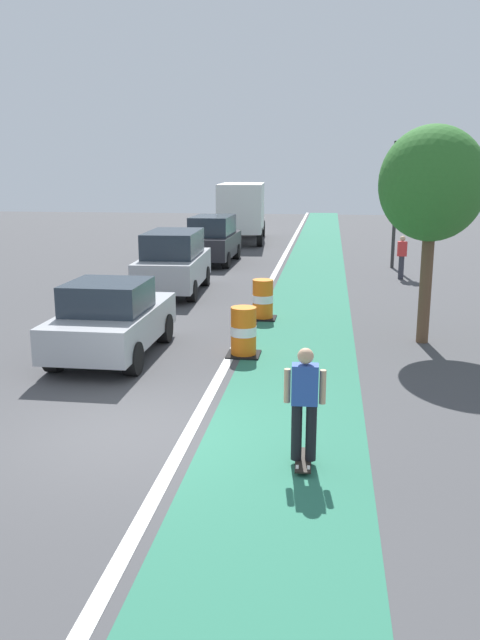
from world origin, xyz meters
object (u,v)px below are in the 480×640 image
object	(u,v)px
parked_suv_third	(213,239)
street_tree_sidewalk	(432,185)
delivery_truck_down_block	(243,208)
skateboarder_on_lane	(304,403)
traffic_barrel_front	(244,332)
pedestrian_crossing	(402,256)
traffic_barrel_mid	(263,300)
traffic_light_corner	(397,182)
parked_sedan_nearest	(112,319)
parked_suv_second	(174,262)

from	to	relation	value
parked_suv_third	street_tree_sidewalk	bearing A→B (deg)	-59.46
parked_suv_third	delivery_truck_down_block	world-z (taller)	delivery_truck_down_block
skateboarder_on_lane	street_tree_sidewalk	world-z (taller)	street_tree_sidewalk
parked_suv_third	delivery_truck_down_block	size ratio (longest dim) A/B	0.60
skateboarder_on_lane	traffic_barrel_front	size ratio (longest dim) A/B	1.55
pedestrian_crossing	skateboarder_on_lane	bearing A→B (deg)	-100.38
traffic_barrel_mid	traffic_light_corner	size ratio (longest dim) A/B	0.21
parked_sedan_nearest	delivery_truck_down_block	bearing A→B (deg)	90.53
parked_sedan_nearest	traffic_light_corner	distance (m)	16.13
parked_sedan_nearest	parked_suv_third	bearing A→B (deg)	91.46
traffic_barrel_mid	pedestrian_crossing	xyz separation A→B (m)	(4.44, 7.23, 0.33)
parked_suv_second	delivery_truck_down_block	bearing A→B (deg)	89.23
parked_suv_third	delivery_truck_down_block	bearing A→B (deg)	88.95
traffic_barrel_front	traffic_barrel_mid	world-z (taller)	same
parked_suv_third	traffic_barrel_front	world-z (taller)	parked_suv_third
skateboarder_on_lane	parked_suv_third	world-z (taller)	parked_suv_third
traffic_barrel_front	traffic_barrel_mid	xyz separation A→B (m)	(0.05, 3.62, 0.00)
delivery_truck_down_block	skateboarder_on_lane	bearing A→B (deg)	-80.67
parked_sedan_nearest	parked_suv_third	size ratio (longest dim) A/B	0.89
parked_suv_second	pedestrian_crossing	xyz separation A→B (m)	(7.74, 3.82, -0.17)
parked_suv_third	traffic_barrel_mid	distance (m)	10.91
traffic_barrel_mid	traffic_barrel_front	bearing A→B (deg)	-90.81
parked_sedan_nearest	traffic_barrel_mid	xyz separation A→B (m)	(2.88, 4.08, -0.30)
skateboarder_on_lane	parked_sedan_nearest	size ratio (longest dim) A/B	0.41
delivery_truck_down_block	pedestrian_crossing	size ratio (longest dim) A/B	4.81
pedestrian_crossing	parked_sedan_nearest	bearing A→B (deg)	-122.89
traffic_barrel_front	pedestrian_crossing	world-z (taller)	pedestrian_crossing
skateboarder_on_lane	parked_suv_third	size ratio (longest dim) A/B	0.37
parked_suv_second	pedestrian_crossing	distance (m)	8.63
parked_sedan_nearest	traffic_barrel_mid	size ratio (longest dim) A/B	3.76
parked_sedan_nearest	parked_suv_second	bearing A→B (deg)	93.22
street_tree_sidewalk	parked_suv_third	bearing A→B (deg)	120.54
traffic_light_corner	street_tree_sidewalk	size ratio (longest dim) A/B	1.02
parked_suv_third	traffic_light_corner	xyz separation A→B (m)	(7.63, -0.32, 2.47)
parked_suv_second	street_tree_sidewalk	world-z (taller)	street_tree_sidewalk
traffic_light_corner	pedestrian_crossing	distance (m)	3.88
traffic_barrel_front	traffic_light_corner	bearing A→B (deg)	72.07
traffic_barrel_front	parked_sedan_nearest	bearing A→B (deg)	-170.69
parked_suv_second	pedestrian_crossing	size ratio (longest dim) A/B	2.91
delivery_truck_down_block	street_tree_sidewalk	bearing A→B (deg)	-71.23
traffic_barrel_front	pedestrian_crossing	size ratio (longest dim) A/B	0.68
parked_suv_second	pedestrian_crossing	bearing A→B (deg)	26.29
parked_sedan_nearest	delivery_truck_down_block	size ratio (longest dim) A/B	0.53
parked_suv_second	parked_suv_third	size ratio (longest dim) A/B	1.01
parked_suv_second	street_tree_sidewalk	xyz separation A→B (m)	(7.32, -5.33, 2.63)
traffic_barrel_front	traffic_barrel_mid	bearing A→B (deg)	89.19
parked_suv_second	delivery_truck_down_block	xyz separation A→B (m)	(0.21, 15.59, 0.81)
parked_suv_second	traffic_barrel_front	distance (m)	7.76
delivery_truck_down_block	pedestrian_crossing	bearing A→B (deg)	-57.38
parked_sedan_nearest	pedestrian_crossing	distance (m)	13.48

